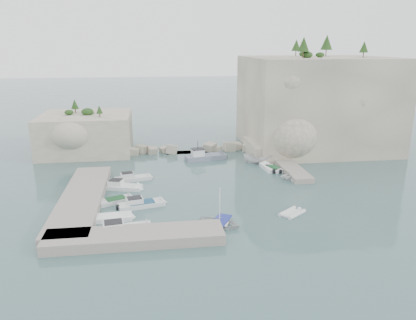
{
  "coord_description": "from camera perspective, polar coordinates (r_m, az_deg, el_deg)",
  "views": [
    {
      "loc": [
        -7.73,
        -50.38,
        19.43
      ],
      "look_at": [
        0.0,
        6.0,
        3.0
      ],
      "focal_mm": 35.0,
      "sensor_mm": 36.0,
      "label": 1
    }
  ],
  "objects": [
    {
      "name": "ledge_east",
      "position": [
        66.77,
        11.08,
        -0.76
      ],
      "size": [
        3.0,
        16.0,
        0.8
      ],
      "primitive_type": "cube",
      "color": "#9E9689",
      "rests_on": "ground"
    },
    {
      "name": "tender_east_d",
      "position": [
        68.56,
        7.0,
        -0.48
      ],
      "size": [
        5.24,
        3.56,
        1.89
      ],
      "primitive_type": "imported",
      "rotation": [
        0.0,
        0.0,
        1.18
      ],
      "color": "white",
      "rests_on": "ground"
    },
    {
      "name": "work_boat",
      "position": [
        70.33,
        -0.35,
        0.07
      ],
      "size": [
        7.99,
        3.73,
        2.2
      ],
      "primitive_type": null,
      "rotation": [
        0.0,
        0.0,
        0.2
      ],
      "color": "slate",
      "rests_on": "ground"
    },
    {
      "name": "quay_west",
      "position": [
        53.67,
        -17.3,
        -5.26
      ],
      "size": [
        5.0,
        24.0,
        1.1
      ],
      "primitive_type": "cube",
      "color": "#9E9689",
      "rests_on": "ground"
    },
    {
      "name": "rowboat",
      "position": [
        45.36,
        1.63,
        -9.27
      ],
      "size": [
        5.78,
        5.25,
        0.98
      ],
      "primitive_type": "imported",
      "rotation": [
        0.0,
        0.0,
        1.07
      ],
      "color": "silver",
      "rests_on": "ground"
    },
    {
      "name": "vegetation",
      "position": [
        79.04,
        11.44,
        14.71
      ],
      "size": [
        53.48,
        13.88,
        13.4
      ],
      "color": "#1E4219",
      "rests_on": "ground"
    },
    {
      "name": "cliff_terrace",
      "position": [
        73.73,
        8.78,
        1.64
      ],
      "size": [
        8.0,
        10.0,
        2.5
      ],
      "primitive_type": "cube",
      "color": "beige",
      "rests_on": "ground"
    },
    {
      "name": "motorboat_d",
      "position": [
        51.1,
        -9.31,
        -6.47
      ],
      "size": [
        6.48,
        3.24,
        1.4
      ],
      "primitive_type": null,
      "rotation": [
        0.0,
        0.0,
        0.23
      ],
      "color": "silver",
      "rests_on": "ground"
    },
    {
      "name": "ground",
      "position": [
        54.55,
        0.86,
        -4.77
      ],
      "size": [
        400.0,
        400.0,
        0.0
      ],
      "primitive_type": "plane",
      "color": "#416261",
      "rests_on": "ground"
    },
    {
      "name": "tender_east_a",
      "position": [
        61.23,
        11.32,
        -2.72
      ],
      "size": [
        3.06,
        2.69,
        1.53
      ],
      "primitive_type": "imported",
      "rotation": [
        0.0,
        0.0,
        1.63
      ],
      "color": "white",
      "rests_on": "ground"
    },
    {
      "name": "motorboat_e",
      "position": [
        48.1,
        -13.18,
        -8.17
      ],
      "size": [
        4.79,
        2.25,
        0.7
      ],
      "primitive_type": null,
      "rotation": [
        0.0,
        0.0,
        0.07
      ],
      "color": "white",
      "rests_on": "ground"
    },
    {
      "name": "outcrop_west",
      "position": [
        78.02,
        -16.72,
        3.64
      ],
      "size": [
        16.0,
        14.0,
        7.0
      ],
      "primitive_type": "cube",
      "color": "beige",
      "rests_on": "ground"
    },
    {
      "name": "breakwater",
      "position": [
        75.07,
        -2.42,
        1.64
      ],
      "size": [
        28.0,
        3.0,
        1.4
      ],
      "primitive_type": "cube",
      "color": "beige",
      "rests_on": "ground"
    },
    {
      "name": "motorboat_b",
      "position": [
        57.57,
        -12.03,
        -3.99
      ],
      "size": [
        6.4,
        3.73,
        1.4
      ],
      "primitive_type": null,
      "rotation": [
        0.0,
        0.0,
        -0.31
      ],
      "color": "silver",
      "rests_on": "ground"
    },
    {
      "name": "rowboat_mast",
      "position": [
        44.31,
        1.66,
        -6.24
      ],
      "size": [
        0.1,
        0.1,
        4.2
      ],
      "primitive_type": "cylinder",
      "color": "white",
      "rests_on": "rowboat"
    },
    {
      "name": "tender_east_c",
      "position": [
        65.62,
        8.48,
        -1.3
      ],
      "size": [
        1.96,
        4.92,
        0.7
      ],
      "primitive_type": null,
      "rotation": [
        0.0,
        0.0,
        1.66
      ],
      "color": "white",
      "rests_on": "ground"
    },
    {
      "name": "motorboat_c",
      "position": [
        52.93,
        -12.81,
        -5.85
      ],
      "size": [
        5.07,
        3.45,
        0.7
      ],
      "primitive_type": null,
      "rotation": [
        0.0,
        0.0,
        0.4
      ],
      "color": "silver",
      "rests_on": "ground"
    },
    {
      "name": "inflatable_dinghy",
      "position": [
        49.27,
        11.74,
        -7.48
      ],
      "size": [
        3.8,
        3.48,
        0.44
      ],
      "primitive_type": null,
      "rotation": [
        0.0,
        0.0,
        0.66
      ],
      "color": "silver",
      "rests_on": "ground"
    },
    {
      "name": "cliff_east",
      "position": [
        80.3,
        14.91,
        7.75
      ],
      "size": [
        26.0,
        22.0,
        17.0
      ],
      "primitive_type": "cube",
      "color": "beige",
      "rests_on": "ground"
    },
    {
      "name": "motorboat_a",
      "position": [
        60.75,
        -10.5,
        -2.83
      ],
      "size": [
        6.08,
        3.04,
        1.4
      ],
      "primitive_type": null,
      "rotation": [
        0.0,
        0.0,
        0.23
      ],
      "color": "silver",
      "rests_on": "ground"
    },
    {
      "name": "quay_south",
      "position": [
        42.39,
        -10.23,
        -10.62
      ],
      "size": [
        18.0,
        4.0,
        1.1
      ],
      "primitive_type": "cube",
      "color": "#9E9689",
      "rests_on": "ground"
    },
    {
      "name": "tender_east_b",
      "position": [
        65.16,
        9.23,
        -1.46
      ],
      "size": [
        2.32,
        4.06,
        0.7
      ],
      "primitive_type": null,
      "rotation": [
        0.0,
        0.0,
        1.85
      ],
      "color": "white",
      "rests_on": "ground"
    },
    {
      "name": "motorboat_f",
      "position": [
        44.99,
        -11.91,
        -9.85
      ],
      "size": [
        6.99,
        2.98,
        1.4
      ],
      "primitive_type": null,
      "rotation": [
        0.0,
        0.0,
        0.15
      ],
      "color": "silver",
      "rests_on": "ground"
    }
  ]
}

